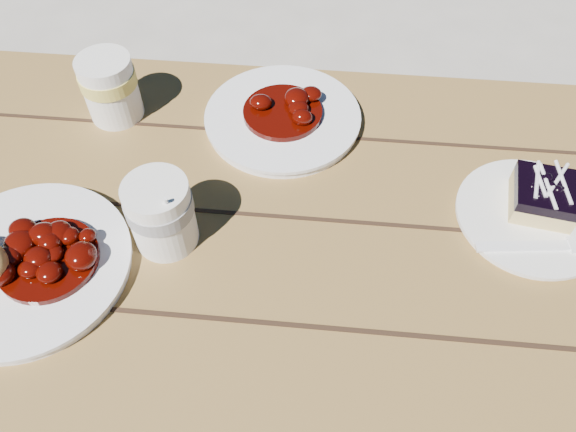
# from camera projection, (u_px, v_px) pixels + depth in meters

# --- Properties ---
(picnic_table) EXTENTS (2.00, 1.55, 0.75)m
(picnic_table) POSITION_uv_depth(u_px,v_px,m) (299.00, 326.00, 0.84)
(picnic_table) COLOR brown
(picnic_table) RESTS_ON ground
(main_plate) EXTENTS (0.26, 0.26, 0.02)m
(main_plate) POSITION_uv_depth(u_px,v_px,m) (27.00, 267.00, 0.70)
(main_plate) COLOR white
(main_plate) RESTS_ON picnic_table
(goulash_stew) EXTENTS (0.12, 0.12, 0.04)m
(goulash_stew) POSITION_uv_depth(u_px,v_px,m) (44.00, 253.00, 0.68)
(goulash_stew) COLOR #3F0602
(goulash_stew) RESTS_ON main_plate
(dessert_plate) EXTENTS (0.20, 0.20, 0.01)m
(dessert_plate) POSITION_uv_depth(u_px,v_px,m) (531.00, 217.00, 0.76)
(dessert_plate) COLOR white
(dessert_plate) RESTS_ON picnic_table
(blueberry_cake) EXTENTS (0.09, 0.09, 0.05)m
(blueberry_cake) POSITION_uv_depth(u_px,v_px,m) (544.00, 196.00, 0.74)
(blueberry_cake) COLOR #DAC077
(blueberry_cake) RESTS_ON dessert_plate
(fork_dessert) EXTENTS (0.16, 0.04, 0.00)m
(fork_dessert) POSITION_uv_depth(u_px,v_px,m) (524.00, 246.00, 0.72)
(fork_dessert) COLOR white
(fork_dessert) RESTS_ON dessert_plate
(coffee_cup) EXTENTS (0.08, 0.08, 0.10)m
(coffee_cup) POSITION_uv_depth(u_px,v_px,m) (161.00, 214.00, 0.70)
(coffee_cup) COLOR white
(coffee_cup) RESTS_ON picnic_table
(second_plate) EXTENTS (0.24, 0.24, 0.02)m
(second_plate) POSITION_uv_depth(u_px,v_px,m) (283.00, 119.00, 0.87)
(second_plate) COLOR white
(second_plate) RESTS_ON picnic_table
(second_stew) EXTENTS (0.12, 0.12, 0.04)m
(second_stew) POSITION_uv_depth(u_px,v_px,m) (283.00, 104.00, 0.85)
(second_stew) COLOR #3F0602
(second_stew) RESTS_ON second_plate
(second_cup) EXTENTS (0.08, 0.08, 0.10)m
(second_cup) POSITION_uv_depth(u_px,v_px,m) (110.00, 88.00, 0.85)
(second_cup) COLOR white
(second_cup) RESTS_ON picnic_table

